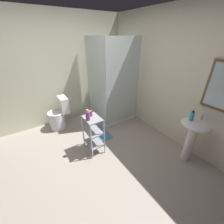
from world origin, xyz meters
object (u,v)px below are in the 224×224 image
Objects in this scene: toilet at (59,116)px; storage_cart at (93,132)px; hand_soap_bottle at (192,116)px; pedestal_sink at (193,134)px; conditioner_bottle_purple at (88,116)px; shower_stall at (111,102)px; bath_mat at (99,133)px; rinse_cup at (90,113)px.

toilet is 1.03× the size of storage_cart.
hand_soap_bottle reaches higher than toilet.
conditioner_bottle_purple is at bearing -128.77° from pedestal_sink.
pedestal_sink is 1.71m from storage_cart.
toilet is 1.22m from storage_cart.
conditioner_bottle_purple is (0.89, -1.04, 0.36)m from shower_stall.
conditioner_bottle_purple is at bearing -42.84° from bath_mat.
hand_soap_bottle is at bearing 9.00° from shower_stall.
bath_mat is at bearing 137.16° from conditioner_bottle_purple.
hand_soap_bottle reaches higher than pedestal_sink.
hand_soap_bottle is at bearing 35.79° from toilet.
toilet is 1.24m from rinse_cup.
pedestal_sink is 4.09× the size of conditioner_bottle_purple.
shower_stall is 0.91m from bath_mat.
pedestal_sink is 1.76m from rinse_cup.
pedestal_sink is 1.07× the size of toilet.
rinse_cup is at bearing 17.80° from toilet.
hand_soap_bottle is at bearing -161.60° from pedestal_sink.
pedestal_sink reaches higher than toilet.
pedestal_sink is 1.35× the size of bath_mat.
conditioner_bottle_purple reaches higher than bath_mat.
shower_stall is 2.70× the size of storage_cart.
conditioner_bottle_purple is 0.33× the size of bath_mat.
rinse_cup is (-0.08, 0.01, 0.35)m from storage_cart.
conditioner_bottle_purple is at bearing -49.27° from shower_stall.
conditioner_bottle_purple is at bearing -73.26° from storage_cart.
toilet is at bearing -103.26° from shower_stall.
toilet is at bearing -162.20° from rinse_cup.
pedestal_sink is 0.32m from hand_soap_bottle.
toilet is at bearing -168.00° from conditioner_bottle_purple.
shower_stall reaches higher than toilet.
hand_soap_bottle is (2.21, 1.59, 0.57)m from toilet.
hand_soap_bottle is at bearing 32.97° from bath_mat.
hand_soap_bottle is 1.68m from rinse_cup.
rinse_cup is 0.17× the size of bath_mat.
bath_mat is (-1.53, -0.96, -0.57)m from pedestal_sink.
toilet is 7.52× the size of rinse_cup.
bath_mat is at bearing -147.03° from hand_soap_bottle.
hand_soap_bottle reaches higher than conditioner_bottle_purple.
rinse_cup is (-1.21, -1.27, 0.21)m from pedestal_sink.
storage_cart is (-1.12, -1.28, -0.14)m from pedestal_sink.
storage_cart is 1.23× the size of bath_mat.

